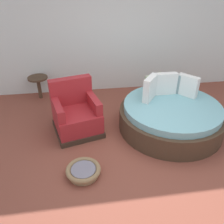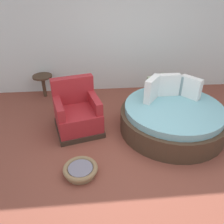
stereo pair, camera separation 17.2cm
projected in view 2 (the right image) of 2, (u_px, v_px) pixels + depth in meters
name	position (u px, v px, depth m)	size (l,w,h in m)	color
ground_plane	(142.00, 155.00, 3.76)	(8.00, 8.00, 0.02)	brown
back_wall	(123.00, 24.00, 5.15)	(8.00, 0.12, 3.08)	silver
round_daybed	(172.00, 117.00, 4.24)	(1.90, 1.90, 0.94)	#473323
red_armchair	(77.00, 114.00, 4.22)	(0.97, 0.97, 0.94)	#38281E
pet_basket	(81.00, 170.00, 3.38)	(0.51, 0.51, 0.13)	#8E704C
side_table	(43.00, 79.00, 5.31)	(0.44, 0.44, 0.52)	#473323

